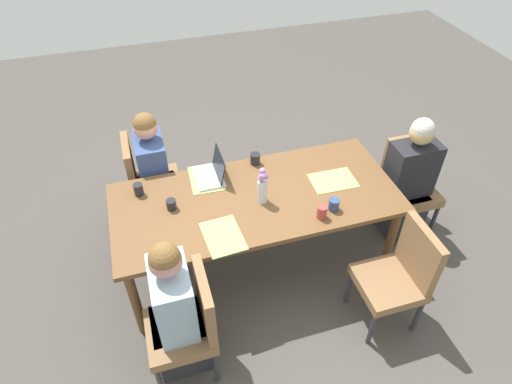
{
  "coord_description": "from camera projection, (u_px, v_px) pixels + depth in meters",
  "views": [
    {
      "loc": [
        0.74,
        2.43,
        3.06
      ],
      "look_at": [
        0.0,
        0.0,
        0.8
      ],
      "focal_mm": 31.07,
      "sensor_mm": 36.0,
      "label": 1
    }
  ],
  "objects": [
    {
      "name": "placemat_near_left_near",
      "position": [
        206.0,
        178.0,
        3.59
      ],
      "size": [
        0.28,
        0.37,
        0.0
      ],
      "primitive_type": "cube",
      "rotation": [
        0.0,
        0.0,
        1.52
      ],
      "color": "#9EBC66",
      "rests_on": "dining_table"
    },
    {
      "name": "chair_far_left_mid",
      "position": [
        190.0,
        321.0,
        2.9
      ],
      "size": [
        0.44,
        0.44,
        0.9
      ],
      "color": "olive",
      "rests_on": "ground_plane"
    },
    {
      "name": "person_far_left_mid",
      "position": [
        176.0,
        314.0,
        2.91
      ],
      "size": [
        0.36,
        0.4,
        1.19
      ],
      "color": "#2D2D33",
      "rests_on": "ground_plane"
    },
    {
      "name": "person_head_left_left_far",
      "position": [
        407.0,
        184.0,
        3.89
      ],
      "size": [
        0.4,
        0.36,
        1.19
      ],
      "color": "#2D2D33",
      "rests_on": "ground_plane"
    },
    {
      "name": "ground_plane",
      "position": [
        256.0,
        260.0,
        3.93
      ],
      "size": [
        10.0,
        10.0,
        0.0
      ],
      "primitive_type": "plane",
      "color": "#4C4742"
    },
    {
      "name": "coffee_mug_near_right",
      "position": [
        322.0,
        212.0,
        3.23
      ],
      "size": [
        0.07,
        0.07,
        0.1
      ],
      "primitive_type": "cylinder",
      "color": "#AD3D38",
      "rests_on": "dining_table"
    },
    {
      "name": "chair_head_left_left_far",
      "position": [
        407.0,
        180.0,
        3.98
      ],
      "size": [
        0.44,
        0.44,
        0.9
      ],
      "color": "olive",
      "rests_on": "ground_plane"
    },
    {
      "name": "placemat_far_left_mid",
      "position": [
        223.0,
        236.0,
        3.12
      ],
      "size": [
        0.28,
        0.38,
        0.0
      ],
      "primitive_type": "cube",
      "rotation": [
        0.0,
        0.0,
        -1.5
      ],
      "color": "#9EBC66",
      "rests_on": "dining_table"
    },
    {
      "name": "coffee_mug_far_left",
      "position": [
        171.0,
        204.0,
        3.31
      ],
      "size": [
        0.07,
        0.07,
        0.08
      ],
      "primitive_type": "cylinder",
      "color": "#232328",
      "rests_on": "dining_table"
    },
    {
      "name": "coffee_mug_centre_left",
      "position": [
        334.0,
        204.0,
        3.3
      ],
      "size": [
        0.08,
        0.08,
        0.09
      ],
      "primitive_type": "cylinder",
      "color": "#33477A",
      "rests_on": "dining_table"
    },
    {
      "name": "chair_near_left_near",
      "position": [
        147.0,
        178.0,
        3.99
      ],
      "size": [
        0.44,
        0.44,
        0.9
      ],
      "color": "olive",
      "rests_on": "ground_plane"
    },
    {
      "name": "coffee_mug_near_left",
      "position": [
        255.0,
        159.0,
        3.71
      ],
      "size": [
        0.08,
        0.08,
        0.1
      ],
      "primitive_type": "cylinder",
      "color": "#232328",
      "rests_on": "dining_table"
    },
    {
      "name": "laptop_near_left_near",
      "position": [
        212.0,
        173.0,
        3.58
      ],
      "size": [
        0.22,
        0.32,
        0.21
      ],
      "color": "silver",
      "rests_on": "dining_table"
    },
    {
      "name": "placemat_head_left_left_far",
      "position": [
        333.0,
        180.0,
        3.58
      ],
      "size": [
        0.37,
        0.27,
        0.0
      ],
      "primitive_type": "cube",
      "rotation": [
        0.0,
        0.0,
        -0.03
      ],
      "color": "#9EBC66",
      "rests_on": "dining_table"
    },
    {
      "name": "dining_table",
      "position": [
        256.0,
        204.0,
        3.48
      ],
      "size": [
        2.22,
        0.98,
        0.75
      ],
      "color": "brown",
      "rests_on": "ground_plane"
    },
    {
      "name": "chair_far_right_near",
      "position": [
        400.0,
        273.0,
        3.2
      ],
      "size": [
        0.44,
        0.44,
        0.9
      ],
      "color": "olive",
      "rests_on": "ground_plane"
    },
    {
      "name": "flower_vase",
      "position": [
        263.0,
        186.0,
        3.29
      ],
      "size": [
        0.08,
        0.08,
        0.31
      ],
      "color": "silver",
      "rests_on": "dining_table"
    },
    {
      "name": "person_near_left_near",
      "position": [
        155.0,
        179.0,
        3.95
      ],
      "size": [
        0.36,
        0.4,
        1.19
      ],
      "color": "#2D2D33",
      "rests_on": "ground_plane"
    },
    {
      "name": "coffee_mug_centre_right",
      "position": [
        138.0,
        189.0,
        3.42
      ],
      "size": [
        0.07,
        0.07,
        0.1
      ],
      "primitive_type": "cylinder",
      "color": "#232328",
      "rests_on": "dining_table"
    }
  ]
}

